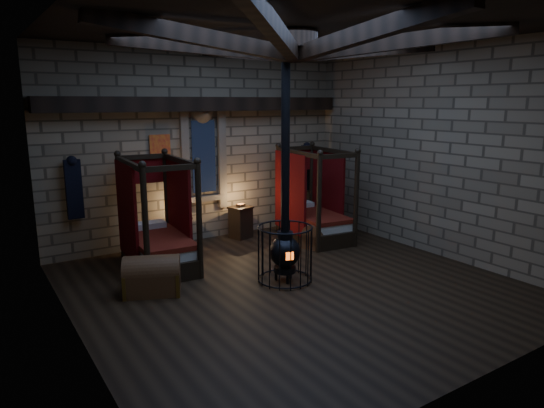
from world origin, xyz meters
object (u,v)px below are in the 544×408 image
trunk_left (152,276)px  stove (285,248)px  bed_left (158,240)px  bed_right (313,216)px  trunk_right (320,236)px

trunk_left → stove: stove is taller
stove → bed_left: bearing=144.7°
bed_right → stove: size_ratio=0.51×
trunk_left → bed_left: bearing=90.1°
bed_right → trunk_left: (-4.27, -1.21, -0.21)m
bed_left → bed_right: bearing=3.2°
bed_left → stove: size_ratio=0.51×
bed_right → trunk_left: 4.44m
bed_left → bed_right: size_ratio=1.00×
trunk_right → stove: size_ratio=0.21×
bed_left → stove: stove is taller
bed_left → stove: bearing=-47.4°
bed_left → bed_right: bed_left is taller
bed_left → trunk_right: 3.47m
trunk_right → stove: bearing=-164.3°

